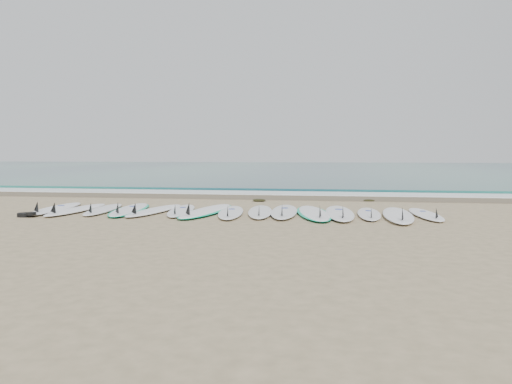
# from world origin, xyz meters

# --- Properties ---
(ground) EXTENTS (120.00, 120.00, 0.00)m
(ground) POSITION_xyz_m (0.00, 0.00, 0.00)
(ground) COLOR #988563
(ocean) EXTENTS (120.00, 55.00, 0.03)m
(ocean) POSITION_xyz_m (0.00, 32.50, 0.01)
(ocean) COLOR #1D5958
(ocean) RESTS_ON ground
(wet_sand_band) EXTENTS (120.00, 1.80, 0.01)m
(wet_sand_band) POSITION_xyz_m (0.00, 4.10, 0.01)
(wet_sand_band) COLOR brown
(wet_sand_band) RESTS_ON ground
(foam_band) EXTENTS (120.00, 1.40, 0.04)m
(foam_band) POSITION_xyz_m (0.00, 5.50, 0.02)
(foam_band) COLOR silver
(foam_band) RESTS_ON ground
(wave_crest) EXTENTS (120.00, 1.00, 0.10)m
(wave_crest) POSITION_xyz_m (0.00, 7.00, 0.05)
(wave_crest) COLOR #1D5958
(wave_crest) RESTS_ON ground
(surfboard_0) EXTENTS (0.90, 2.73, 0.34)m
(surfboard_0) POSITION_xyz_m (-4.17, -0.12, 0.06)
(surfboard_0) COLOR white
(surfboard_0) RESTS_ON ground
(surfboard_1) EXTENTS (0.56, 2.58, 0.33)m
(surfboard_1) POSITION_xyz_m (-3.59, -0.24, 0.06)
(surfboard_1) COLOR white
(surfboard_1) RESTS_ON ground
(surfboard_2) EXTENTS (0.86, 2.48, 0.31)m
(surfboard_2) POSITION_xyz_m (-3.01, -0.08, 0.05)
(surfboard_2) COLOR white
(surfboard_2) RESTS_ON ground
(surfboard_3) EXTENTS (1.08, 2.82, 0.35)m
(surfboard_3) POSITION_xyz_m (-2.39, -0.01, 0.05)
(surfboard_3) COLOR white
(surfboard_3) RESTS_ON ground
(surfboard_4) EXTENTS (0.81, 2.60, 0.33)m
(surfboard_4) POSITION_xyz_m (-1.77, -0.10, 0.06)
(surfboard_4) COLOR white
(surfboard_4) RESTS_ON ground
(surfboard_5) EXTENTS (0.91, 2.54, 0.32)m
(surfboard_5) POSITION_xyz_m (-1.16, -0.01, 0.06)
(surfboard_5) COLOR white
(surfboard_5) RESTS_ON ground
(surfboard_6) EXTENTS (0.99, 2.95, 0.37)m
(surfboard_6) POSITION_xyz_m (-0.58, -0.02, 0.05)
(surfboard_6) COLOR white
(surfboard_6) RESTS_ON ground
(surfboard_7) EXTENTS (0.87, 2.60, 0.33)m
(surfboard_7) POSITION_xyz_m (0.02, -0.18, 0.06)
(surfboard_7) COLOR white
(surfboard_7) RESTS_ON ground
(surfboard_8) EXTENTS (0.84, 2.60, 0.33)m
(surfboard_8) POSITION_xyz_m (0.64, 0.04, 0.06)
(surfboard_8) COLOR white
(surfboard_8) RESTS_ON ground
(surfboard_9) EXTENTS (0.73, 2.80, 0.35)m
(surfboard_9) POSITION_xyz_m (1.17, 0.11, 0.06)
(surfboard_9) COLOR silver
(surfboard_9) RESTS_ON ground
(surfboard_10) EXTENTS (1.14, 2.91, 0.36)m
(surfboard_10) POSITION_xyz_m (1.82, -0.02, 0.05)
(surfboard_10) COLOR white
(surfboard_10) RESTS_ON ground
(surfboard_11) EXTENTS (0.74, 2.90, 0.37)m
(surfboard_11) POSITION_xyz_m (2.38, 0.00, 0.06)
(surfboard_11) COLOR white
(surfboard_11) RESTS_ON ground
(surfboard_12) EXTENTS (0.52, 2.35, 0.30)m
(surfboard_12) POSITION_xyz_m (3.00, 0.04, 0.05)
(surfboard_12) COLOR white
(surfboard_12) RESTS_ON ground
(surfboard_13) EXTENTS (0.72, 2.92, 0.37)m
(surfboard_13) POSITION_xyz_m (3.57, -0.17, 0.06)
(surfboard_13) COLOR white
(surfboard_13) RESTS_ON ground
(surfboard_14) EXTENTS (0.65, 2.39, 0.30)m
(surfboard_14) POSITION_xyz_m (4.19, 0.13, 0.05)
(surfboard_14) COLOR white
(surfboard_14) RESTS_ON ground
(seaweed_near) EXTENTS (0.37, 0.29, 0.07)m
(seaweed_near) POSITION_xyz_m (0.19, 2.84, 0.04)
(seaweed_near) COLOR black
(seaweed_near) RESTS_ON ground
(seaweed_far) EXTENTS (0.31, 0.24, 0.06)m
(seaweed_far) POSITION_xyz_m (3.21, 3.30, 0.03)
(seaweed_far) COLOR black
(seaweed_far) RESTS_ON ground
(leash_coil) EXTENTS (0.46, 0.36, 0.11)m
(leash_coil) POSITION_xyz_m (-4.15, -1.24, 0.05)
(leash_coil) COLOR black
(leash_coil) RESTS_ON ground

